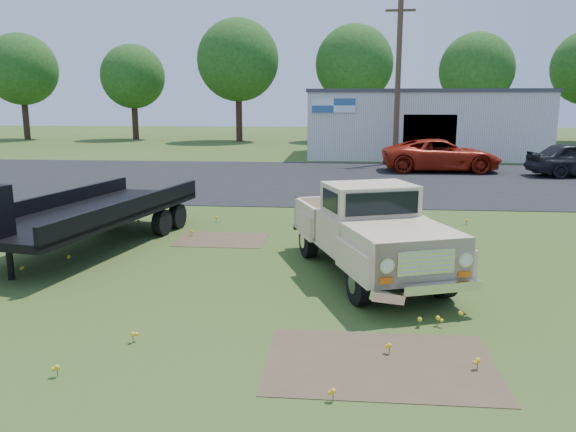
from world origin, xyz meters
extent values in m
plane|color=#364F19|center=(0.00, 0.00, 0.00)|extent=(140.00, 140.00, 0.00)
cube|color=black|center=(0.00, 15.00, 0.00)|extent=(90.00, 14.00, 0.02)
cube|color=brown|center=(1.50, -3.00, 0.00)|extent=(3.00, 2.00, 0.01)
cube|color=brown|center=(-2.00, 3.50, 0.00)|extent=(2.20, 1.60, 0.01)
cube|color=#B8B9B4|center=(6.00, 27.00, 2.00)|extent=(14.00, 8.00, 4.00)
cube|color=#3F3F44|center=(6.00, 27.00, 4.05)|extent=(14.20, 8.20, 0.20)
cube|color=black|center=(6.00, 23.05, 1.60)|extent=(3.00, 0.10, 2.20)
cube|color=white|center=(0.50, 22.95, 3.20)|extent=(2.50, 0.08, 0.80)
cylinder|color=#453120|center=(4.00, 22.00, 4.50)|extent=(0.30, 0.30, 9.00)
cube|color=#453120|center=(4.00, 22.00, 8.20)|extent=(1.60, 0.12, 0.12)
cylinder|color=#342217|center=(-28.00, 40.00, 1.80)|extent=(0.56, 0.56, 3.60)
sphere|color=#194513|center=(-28.00, 40.00, 6.32)|extent=(6.40, 6.40, 6.40)
cylinder|color=#342217|center=(-18.00, 41.00, 1.62)|extent=(0.56, 0.56, 3.24)
sphere|color=#194513|center=(-18.00, 41.00, 5.69)|extent=(5.76, 5.76, 5.76)
cylinder|color=#342217|center=(-8.00, 39.50, 1.98)|extent=(0.56, 0.56, 3.96)
sphere|color=#194513|center=(-8.00, 39.50, 6.95)|extent=(7.04, 7.04, 7.04)
cylinder|color=#342217|center=(2.00, 40.50, 1.89)|extent=(0.56, 0.56, 3.78)
sphere|color=#194513|center=(2.00, 40.50, 6.64)|extent=(6.72, 6.72, 6.72)
cylinder|color=#342217|center=(12.00, 39.00, 1.71)|extent=(0.56, 0.56, 3.42)
sphere|color=#194513|center=(12.00, 39.00, 6.00)|extent=(6.08, 6.08, 6.08)
imported|color=#9B1F0E|center=(5.90, 18.42, 0.79)|extent=(5.79, 2.80, 1.59)
camera|label=1|loc=(0.92, -9.94, 3.38)|focal=35.00mm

